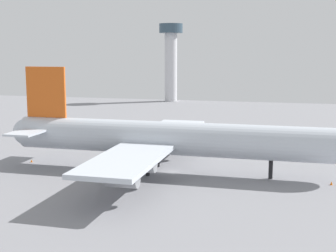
{
  "coord_description": "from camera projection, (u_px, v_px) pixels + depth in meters",
  "views": [
    {
      "loc": [
        20.18,
        -78.33,
        21.07
      ],
      "look_at": [
        0.0,
        0.0,
        8.21
      ],
      "focal_mm": 50.6,
      "sensor_mm": 36.0,
      "label": 1
    }
  ],
  "objects": [
    {
      "name": "ground_plane",
      "position": [
        168.0,
        172.0,
        83.19
      ],
      "size": [
        241.73,
        241.73,
        0.0
      ],
      "primitive_type": "plane",
      "color": "gray"
    },
    {
      "name": "cargo_airplane",
      "position": [
        166.0,
        139.0,
        82.33
      ],
      "size": [
        60.43,
        50.37,
        18.24
      ],
      "color": "silver",
      "rests_on": "ground_plane"
    },
    {
      "name": "baggage_tug",
      "position": [
        192.0,
        141.0,
        105.77
      ],
      "size": [
        3.78,
        2.25,
        2.4
      ],
      "color": "#333338",
      "rests_on": "ground_plane"
    },
    {
      "name": "safety_cone_tail",
      "position": [
        32.0,
        161.0,
        90.52
      ],
      "size": [
        0.4,
        0.4,
        0.57
      ],
      "primitive_type": "cone",
      "color": "orange",
      "rests_on": "ground_plane"
    },
    {
      "name": "safety_cone_nose",
      "position": [
        331.0,
        183.0,
        75.13
      ],
      "size": [
        0.41,
        0.41,
        0.59
      ],
      "primitive_type": "cone",
      "color": "orange",
      "rests_on": "ground_plane"
    },
    {
      "name": "control_tower",
      "position": [
        171.0,
        55.0,
        197.7
      ],
      "size": [
        9.78,
        9.78,
        32.26
      ],
      "color": "silver",
      "rests_on": "ground_plane"
    }
  ]
}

